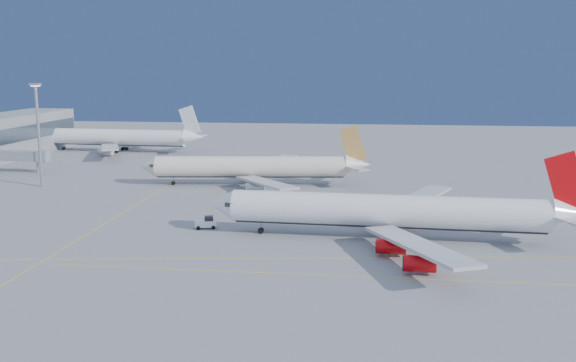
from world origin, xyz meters
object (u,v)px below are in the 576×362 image
object	(u,v)px
pushback_tug	(206,223)
airliner_virgin	(395,212)
airliner_etihad	(256,167)
light_mast	(38,126)
airliner_third	(120,137)

from	to	relation	value
pushback_tug	airliner_virgin	bearing A→B (deg)	-20.42
pushback_tug	airliner_etihad	bearing A→B (deg)	73.27
pushback_tug	light_mast	bearing A→B (deg)	130.30
airliner_etihad	airliner_third	size ratio (longest dim) A/B	0.95
light_mast	airliner_etihad	bearing A→B (deg)	9.03
airliner_virgin	pushback_tug	world-z (taller)	airliner_virgin
airliner_etihad	airliner_third	world-z (taller)	airliner_third
airliner_virgin	light_mast	distance (m)	102.59
pushback_tug	light_mast	xyz separation A→B (m)	(-55.47, 38.82, 15.23)
pushback_tug	light_mast	size ratio (longest dim) A/B	0.17
airliner_etihad	airliner_third	bearing A→B (deg)	128.67
airliner_virgin	pushback_tug	bearing A→B (deg)	176.56
airliner_third	airliner_virgin	bearing A→B (deg)	-46.14
airliner_third	airliner_etihad	bearing A→B (deg)	-41.66
airliner_third	pushback_tug	size ratio (longest dim) A/B	14.18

